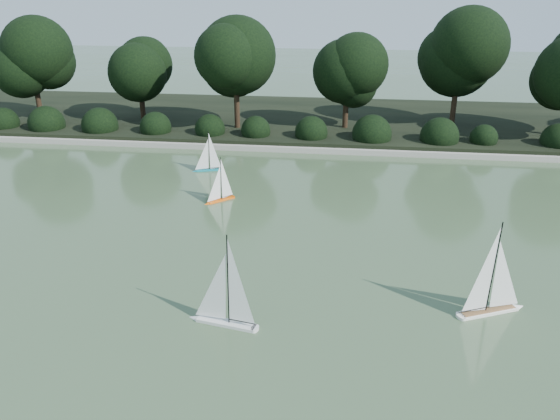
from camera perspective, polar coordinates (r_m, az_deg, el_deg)
name	(u,v)px	position (r m, az deg, el deg)	size (l,w,h in m)	color
ground	(280,289)	(10.38, 0.00, -8.26)	(80.00, 80.00, 0.00)	#374E2F
pond_coping	(314,150)	(18.62, 3.53, 6.31)	(40.00, 0.35, 0.18)	gray
far_bank	(321,120)	(22.46, 4.26, 9.31)	(40.00, 8.00, 0.30)	black
tree_line	(354,63)	(20.44, 7.77, 14.94)	(26.31, 3.93, 4.39)	black
shrub_hedge	(316,133)	(19.39, 3.74, 8.07)	(29.10, 1.10, 1.10)	black
sailboat_white_a	(220,309)	(9.34, -6.25, -10.28)	(1.29, 0.44, 1.76)	silver
sailboat_white_b	(495,297)	(10.28, 21.56, -8.50)	(1.32, 0.73, 1.87)	white
sailboat_orange	(218,194)	(14.40, -6.47, 1.66)	(0.75, 0.74, 1.28)	#F95E0E
sailboat_teal	(206,164)	(16.83, -7.71, 4.75)	(0.93, 0.42, 1.29)	#127E8D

